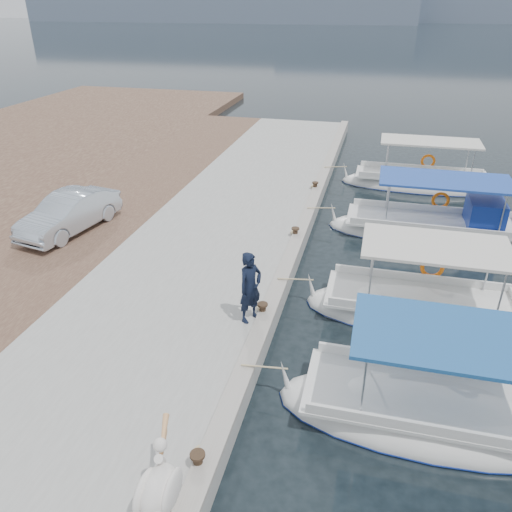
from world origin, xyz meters
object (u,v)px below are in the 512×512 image
(fishing_caique_c, at_px, (419,312))
(pelican, at_px, (159,487))
(parked_car, at_px, (69,213))
(fisherman, at_px, (250,288))
(fishing_caique_e, at_px, (420,185))
(fishing_caique_d, at_px, (434,231))
(fishing_caique_b, at_px, (430,415))

(fishing_caique_c, height_order, pelican, fishing_caique_c)
(fishing_caique_c, bearing_deg, parked_car, 171.10)
(fisherman, height_order, parked_car, fisherman)
(fishing_caique_c, height_order, fishing_caique_e, same)
(pelican, bearing_deg, fishing_caique_d, 69.00)
(fishing_caique_b, distance_m, parked_car, 13.49)
(fishing_caique_c, xyz_separation_m, fishing_caique_e, (0.48, 11.15, -0.00))
(fisherman, bearing_deg, fishing_caique_b, -81.22)
(fishing_caique_b, relative_size, fisherman, 3.38)
(fishing_caique_c, xyz_separation_m, pelican, (-4.37, -7.69, 1.01))
(fishing_caique_e, distance_m, fisherman, 14.08)
(fishing_caique_e, relative_size, pelican, 4.57)
(fishing_caique_d, relative_size, fisherman, 3.98)
(fishing_caique_b, xyz_separation_m, fishing_caique_c, (-0.08, 3.99, 0.00))
(fisherman, bearing_deg, fishing_caique_c, -32.46)
(fishing_caique_d, relative_size, pelican, 4.79)
(fishing_caique_b, relative_size, fishing_caique_e, 0.89)
(fishing_caique_b, distance_m, fishing_caique_c, 3.99)
(fishing_caique_c, height_order, parked_car, fishing_caique_c)
(pelican, relative_size, parked_car, 0.39)
(fishing_caique_d, height_order, fishing_caique_e, same)
(fishing_caique_e, xyz_separation_m, pelican, (-4.85, -18.84, 1.01))
(fishing_caique_c, height_order, fishing_caique_d, same)
(fisherman, bearing_deg, fishing_caique_d, -0.76)
(pelican, bearing_deg, fishing_caique_c, 60.38)
(fishing_caique_b, relative_size, fishing_caique_c, 1.03)
(fishing_caique_e, bearing_deg, fishing_caique_d, -87.00)
(fishing_caique_c, bearing_deg, pelican, -119.62)
(fishing_caique_b, distance_m, fisherman, 5.05)
(fishing_caique_b, bearing_deg, pelican, -140.26)
(pelican, height_order, parked_car, parked_car)
(fishing_caique_b, relative_size, fishing_caique_d, 0.85)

